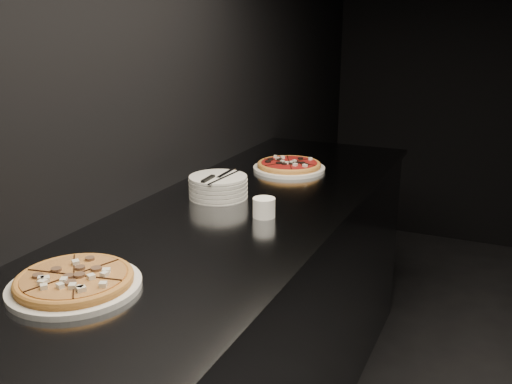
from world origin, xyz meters
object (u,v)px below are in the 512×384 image
at_px(counter, 236,329).
at_px(pizza_mushroom, 75,281).
at_px(pizza_tomato, 289,166).
at_px(plate_stack, 218,187).
at_px(ramekin, 264,207).
at_px(cutlery, 218,177).

distance_m(counter, pizza_mushroom, 0.85).
xyz_separation_m(counter, pizza_mushroom, (-0.10, -0.69, 0.48)).
bearing_deg(pizza_tomato, plate_stack, -101.65).
relative_size(pizza_tomato, plate_stack, 1.46).
height_order(counter, plate_stack, plate_stack).
height_order(pizza_mushroom, pizza_tomato, pizza_mushroom).
xyz_separation_m(counter, ramekin, (0.12, -0.01, 0.49)).
height_order(counter, pizza_tomato, pizza_tomato).
bearing_deg(counter, pizza_mushroom, -97.84).
height_order(pizza_tomato, plate_stack, plate_stack).
bearing_deg(cutlery, plate_stack, 115.12).
xyz_separation_m(pizza_mushroom, pizza_tomato, (0.06, 1.29, -0.00)).
relative_size(cutlery, ramekin, 3.05).
relative_size(counter, plate_stack, 11.31).
distance_m(counter, pizza_tomato, 0.77).
bearing_deg(ramekin, counter, 174.15).
bearing_deg(ramekin, cutlery, 153.70).
height_order(plate_stack, cutlery, cutlery).
bearing_deg(pizza_mushroom, plate_stack, 92.35).
bearing_deg(plate_stack, pizza_mushroom, -87.65).
xyz_separation_m(plate_stack, ramekin, (0.24, -0.13, -0.01)).
height_order(pizza_tomato, cutlery, cutlery).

